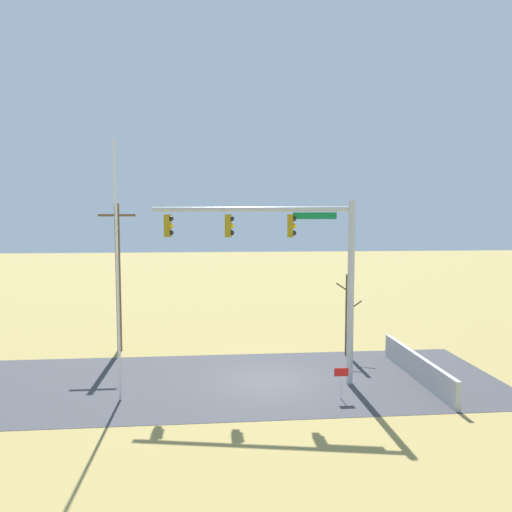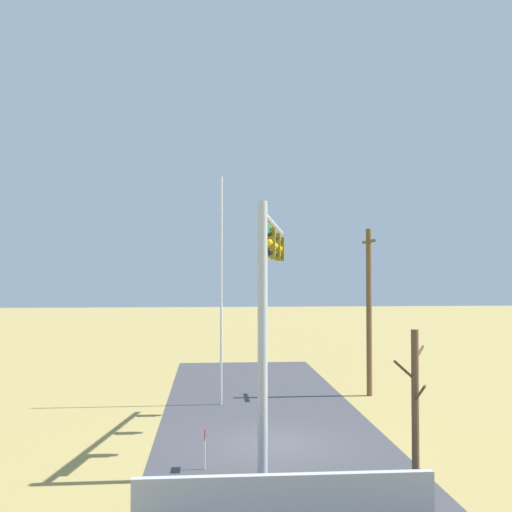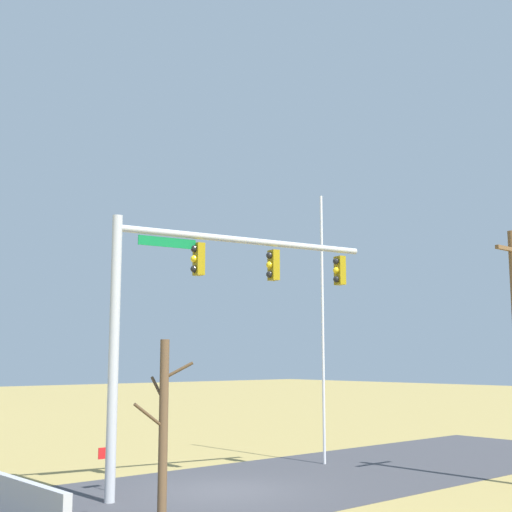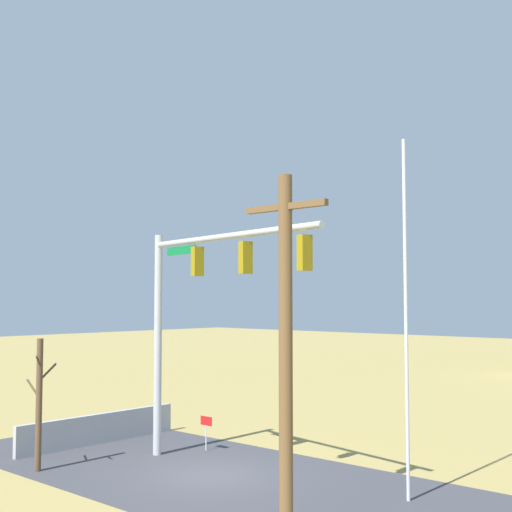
# 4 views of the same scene
# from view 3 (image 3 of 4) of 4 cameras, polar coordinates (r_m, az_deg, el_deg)

# --- Properties ---
(ground_plane) EXTENTS (160.00, 160.00, 0.00)m
(ground_plane) POSITION_cam_3_polar(r_m,az_deg,el_deg) (21.36, -2.48, -18.47)
(ground_plane) COLOR #9E894C
(road_surface) EXTENTS (28.00, 8.00, 0.01)m
(road_surface) POSITION_cam_3_polar(r_m,az_deg,el_deg) (24.04, 5.31, -17.29)
(road_surface) COLOR #3D3D42
(road_surface) RESTS_ON ground_plane
(sidewalk_corner) EXTENTS (6.00, 6.00, 0.01)m
(sidewalk_corner) POSITION_cam_3_polar(r_m,az_deg,el_deg) (19.52, -14.50, -19.18)
(sidewalk_corner) COLOR #B7B5AD
(sidewalk_corner) RESTS_ON ground_plane
(signal_mast) EXTENTS (8.47, 1.76, 7.73)m
(signal_mast) POSITION_cam_3_polar(r_m,az_deg,el_deg) (20.67, -4.87, -3.33)
(signal_mast) COLOR #B2B5BA
(signal_mast) RESTS_ON ground_plane
(flagpole) EXTENTS (0.10, 0.10, 9.90)m
(flagpole) POSITION_cam_3_polar(r_m,az_deg,el_deg) (26.28, 5.43, -5.71)
(flagpole) COLOR silver
(flagpole) RESTS_ON ground_plane
(bare_tree) EXTENTS (1.27, 1.02, 4.19)m
(bare_tree) POSITION_cam_3_polar(r_m,az_deg,el_deg) (15.76, -7.55, -14.12)
(bare_tree) COLOR brown
(bare_tree) RESTS_ON ground_plane
(open_sign) EXTENTS (0.56, 0.04, 1.22)m
(open_sign) POSITION_cam_3_polar(r_m,az_deg,el_deg) (21.62, -12.00, -15.75)
(open_sign) COLOR silver
(open_sign) RESTS_ON ground_plane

